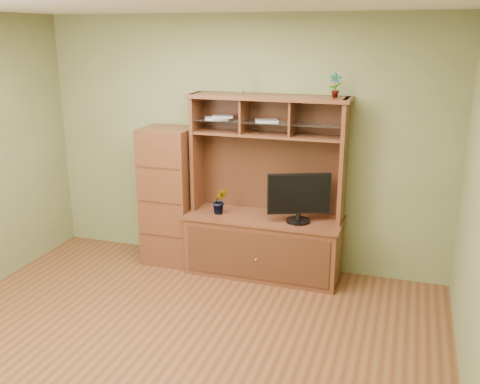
% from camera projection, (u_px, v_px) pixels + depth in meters
% --- Properties ---
extents(room, '(4.54, 4.04, 2.74)m').
position_uv_depth(room, '(158.00, 194.00, 3.95)').
color(room, '#552D18').
rests_on(room, ground).
extents(media_hutch, '(1.66, 0.61, 1.90)m').
position_uv_depth(media_hutch, '(264.00, 227.00, 5.66)').
color(media_hutch, '#4D2516').
rests_on(media_hutch, room).
extents(monitor, '(0.61, 0.30, 0.51)m').
position_uv_depth(monitor, '(299.00, 197.00, 5.36)').
color(monitor, black).
rests_on(monitor, media_hutch).
extents(orchid_plant, '(0.19, 0.17, 0.28)m').
position_uv_depth(orchid_plant, '(220.00, 201.00, 5.65)').
color(orchid_plant, '#28551D').
rests_on(orchid_plant, media_hutch).
extents(top_plant, '(0.13, 0.10, 0.23)m').
position_uv_depth(top_plant, '(335.00, 85.00, 5.11)').
color(top_plant, '#346924').
rests_on(top_plant, media_hutch).
extents(reed_diffuser, '(0.06, 0.06, 0.28)m').
position_uv_depth(reed_diffuser, '(241.00, 83.00, 5.39)').
color(reed_diffuser, silver).
rests_on(reed_diffuser, media_hutch).
extents(magazines, '(0.83, 0.26, 0.04)m').
position_uv_depth(magazines, '(234.00, 118.00, 5.52)').
color(magazines, '#B3B4B8').
rests_on(magazines, media_hutch).
extents(side_cabinet, '(0.54, 0.50, 1.52)m').
position_uv_depth(side_cabinet, '(169.00, 196.00, 5.93)').
color(side_cabinet, '#4D2516').
rests_on(side_cabinet, room).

